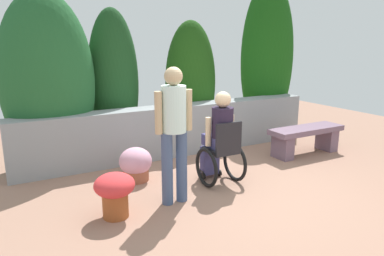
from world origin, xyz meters
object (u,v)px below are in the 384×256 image
(person_in_wheelchair, at_px, (220,141))
(flower_pot_red_accent, at_px, (136,164))
(stone_bench, at_px, (306,136))
(person_standing_companion, at_px, (174,127))
(flower_pot_purple_near, at_px, (115,191))

(person_in_wheelchair, relative_size, flower_pot_red_accent, 2.69)
(stone_bench, height_order, person_in_wheelchair, person_in_wheelchair)
(stone_bench, height_order, person_standing_companion, person_standing_companion)
(person_in_wheelchair, xyz_separation_m, flower_pot_red_accent, (-1.02, 0.66, -0.38))
(person_standing_companion, bearing_deg, flower_pot_red_accent, 112.75)
(person_standing_companion, xyz_separation_m, flower_pot_purple_near, (-0.78, -0.03, -0.66))
(person_standing_companion, bearing_deg, flower_pot_purple_near, -165.94)
(stone_bench, relative_size, person_standing_companion, 0.85)
(stone_bench, bearing_deg, flower_pot_purple_near, -164.92)
(stone_bench, xyz_separation_m, person_standing_companion, (-2.96, -0.68, 0.66))
(person_standing_companion, bearing_deg, person_in_wheelchair, 29.83)
(stone_bench, bearing_deg, person_in_wheelchair, -164.75)
(stone_bench, relative_size, person_in_wheelchair, 1.09)
(stone_bench, xyz_separation_m, flower_pot_purple_near, (-3.73, -0.71, -0.00))
(person_in_wheelchair, bearing_deg, stone_bench, 3.18)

